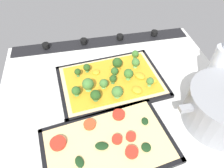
# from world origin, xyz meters

# --- Properties ---
(ground_plane) EXTENTS (0.78, 0.72, 0.03)m
(ground_plane) POSITION_xyz_m (0.00, 0.00, -0.01)
(ground_plane) COLOR silver
(stove_control_panel) EXTENTS (0.75, 0.07, 0.03)m
(stove_control_panel) POSITION_xyz_m (0.00, -0.33, 0.01)
(stove_control_panel) COLOR black
(stove_control_panel) RESTS_ON ground_plane
(baking_tray_front) EXTENTS (0.38, 0.29, 0.01)m
(baking_tray_front) POSITION_xyz_m (0.01, -0.08, 0.00)
(baking_tray_front) COLOR black
(baking_tray_front) RESTS_ON ground_plane
(broccoli_pizza) EXTENTS (0.35, 0.26, 0.06)m
(broccoli_pizza) POSITION_xyz_m (0.01, -0.08, 0.02)
(broccoli_pizza) COLOR beige
(broccoli_pizza) RESTS_ON baking_tray_front
(baking_tray_back) EXTENTS (0.38, 0.27, 0.01)m
(baking_tray_back) POSITION_xyz_m (0.06, 0.16, 0.00)
(baking_tray_back) COLOR black
(baking_tray_back) RESTS_ON ground_plane
(veggie_pizza_back) EXTENTS (0.35, 0.24, 0.02)m
(veggie_pizza_back) POSITION_xyz_m (0.07, 0.15, 0.01)
(veggie_pizza_back) COLOR #E0C381
(veggie_pizza_back) RESTS_ON baking_tray_back
(cooking_pot) EXTENTS (0.28, 0.22, 0.14)m
(cooking_pot) POSITION_xyz_m (-0.27, 0.13, 0.06)
(cooking_pot) COLOR gray
(cooking_pot) RESTS_ON ground_plane
(oil_bottle) EXTENTS (0.05, 0.05, 0.22)m
(oil_bottle) POSITION_xyz_m (-0.31, 0.01, 0.09)
(oil_bottle) COLOR #B7BCC6
(oil_bottle) RESTS_ON ground_plane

